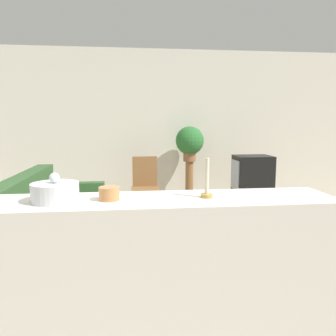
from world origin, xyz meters
TOP-DOWN VIEW (x-y plane):
  - ground_plane at (0.00, 0.00)m, footprint 14.00×14.00m
  - wall_back at (0.00, 3.43)m, footprint 9.00×0.06m
  - couch at (-0.88, 1.22)m, footprint 0.89×2.01m
  - tv_stand at (1.79, 2.28)m, footprint 0.86×0.45m
  - television at (1.78, 2.28)m, footprint 0.54×0.43m
  - wooden_chair at (0.21, 2.75)m, footprint 0.44×0.44m
  - plant_stand at (0.97, 3.06)m, footprint 0.13×0.13m
  - potted_plant at (0.97, 3.06)m, footprint 0.47×0.47m
  - foreground_counter at (0.00, -0.55)m, footprint 2.33×0.44m
  - decorative_bowl at (-0.43, -0.55)m, footprint 0.26×0.26m
  - candle_jar at (-0.14, -0.55)m, footprint 0.12×0.12m
  - candlestick at (0.42, -0.55)m, footprint 0.07×0.07m

SIDE VIEW (x-z plane):
  - ground_plane at x=0.00m, z-range 0.00..0.00m
  - tv_stand at x=1.79m, z-range 0.00..0.41m
  - couch at x=-0.88m, z-range -0.13..0.76m
  - plant_stand at x=0.97m, z-range 0.00..0.80m
  - wooden_chair at x=0.21m, z-range 0.03..0.95m
  - foreground_counter at x=0.00m, z-range 0.00..1.03m
  - television at x=1.78m, z-range 0.41..0.97m
  - candle_jar at x=-0.14m, z-range 1.03..1.10m
  - decorative_bowl at x=-0.43m, z-range 1.00..1.16m
  - candlestick at x=0.42m, z-range 0.99..1.21m
  - potted_plant at x=0.97m, z-range 0.84..1.43m
  - wall_back at x=0.00m, z-range 0.00..2.70m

